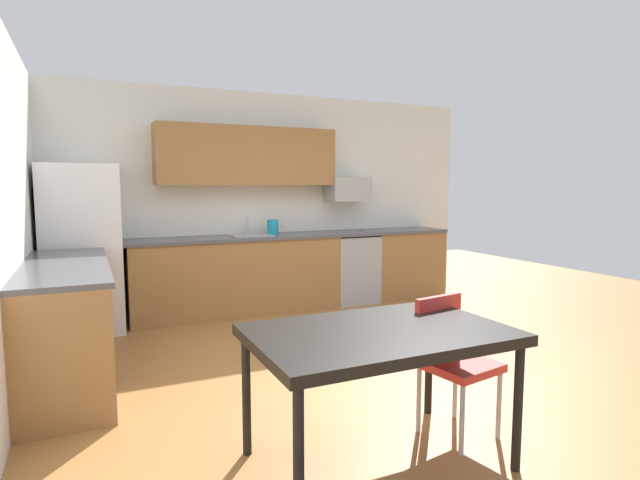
% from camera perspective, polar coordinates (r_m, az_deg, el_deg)
% --- Properties ---
extents(ground_plane, '(12.00, 12.00, 0.00)m').
position_cam_1_polar(ground_plane, '(4.45, 5.60, -14.19)').
color(ground_plane, '#9E6B38').
extents(wall_back, '(5.80, 0.10, 2.70)m').
position_cam_1_polar(wall_back, '(6.60, -6.07, 4.43)').
color(wall_back, silver).
rests_on(wall_back, ground).
extents(cabinet_run_back, '(2.50, 0.60, 0.90)m').
position_cam_1_polar(cabinet_run_back, '(6.21, -9.28, -4.08)').
color(cabinet_run_back, olive).
rests_on(cabinet_run_back, ground).
extents(cabinet_run_back_right, '(1.05, 0.60, 0.90)m').
position_cam_1_polar(cabinet_run_back_right, '(7.21, 9.22, -2.65)').
color(cabinet_run_back_right, olive).
rests_on(cabinet_run_back_right, ground).
extents(cabinet_run_left, '(0.60, 2.00, 0.90)m').
position_cam_1_polar(cabinet_run_left, '(4.53, -26.54, -8.52)').
color(cabinet_run_left, olive).
rests_on(cabinet_run_left, ground).
extents(countertop_back, '(4.80, 0.64, 0.04)m').
position_cam_1_polar(countertop_back, '(6.30, -4.99, 0.44)').
color(countertop_back, '#4C4C51').
rests_on(countertop_back, cabinet_run_back).
extents(countertop_left, '(0.64, 2.00, 0.04)m').
position_cam_1_polar(countertop_left, '(4.44, -26.84, -2.63)').
color(countertop_left, '#4C4C51').
rests_on(countertop_left, cabinet_run_left).
extents(upper_cabinets_back, '(2.20, 0.34, 0.70)m').
position_cam_1_polar(upper_cabinets_back, '(6.30, -8.08, 9.33)').
color(upper_cabinets_back, olive).
extents(refrigerator, '(0.76, 0.70, 1.76)m').
position_cam_1_polar(refrigerator, '(5.85, -25.21, -0.96)').
color(refrigerator, white).
rests_on(refrigerator, ground).
extents(oven_range, '(0.60, 0.60, 0.91)m').
position_cam_1_polar(oven_range, '(6.79, 3.45, -3.09)').
color(oven_range, '#999BA0').
rests_on(oven_range, ground).
extents(microwave, '(0.54, 0.36, 0.32)m').
position_cam_1_polar(microwave, '(6.79, 3.10, 5.74)').
color(microwave, '#9EA0A5').
extents(sink_basin, '(0.48, 0.40, 0.14)m').
position_cam_1_polar(sink_basin, '(6.20, -7.70, -0.06)').
color(sink_basin, '#A5A8AD').
rests_on(sink_basin, countertop_back).
extents(sink_faucet, '(0.02, 0.02, 0.24)m').
position_cam_1_polar(sink_faucet, '(6.36, -8.20, 1.54)').
color(sink_faucet, '#B2B5BA').
rests_on(sink_faucet, countertop_back).
extents(dining_table, '(1.40, 0.90, 0.77)m').
position_cam_1_polar(dining_table, '(2.85, 6.64, -11.13)').
color(dining_table, black).
rests_on(dining_table, ground).
extents(chair_near_table, '(0.46, 0.46, 0.85)m').
position_cam_1_polar(chair_near_table, '(3.34, 14.49, -12.24)').
color(chair_near_table, red).
rests_on(chair_near_table, ground).
extents(kettle, '(0.14, 0.14, 0.20)m').
position_cam_1_polar(kettle, '(6.33, -5.34, 1.37)').
color(kettle, '#198CBF').
rests_on(kettle, countertop_back).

